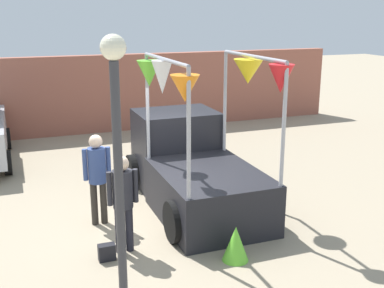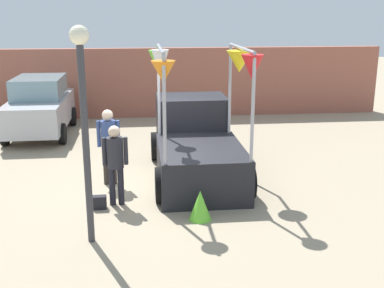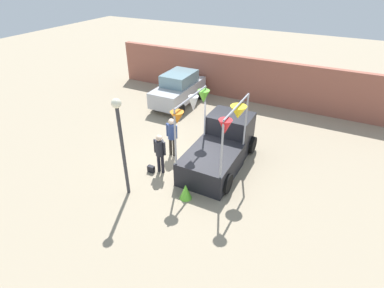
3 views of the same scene
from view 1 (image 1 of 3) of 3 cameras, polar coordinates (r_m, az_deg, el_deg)
ground_plane at (r=9.65m, az=-4.15°, el=-9.03°), size 60.00×60.00×0.00m
vendor_truck at (r=10.31m, az=-0.17°, el=-2.19°), size 2.41×4.09×3.21m
person_customer at (r=8.15m, az=-8.20°, el=-6.00°), size 0.53×0.34×1.71m
person_vendor at (r=9.28m, az=-11.17°, el=-3.10°), size 0.53×0.34×1.78m
handbag at (r=8.28m, az=-10.06°, el=-12.52°), size 0.28×0.16×0.28m
street_lamp at (r=6.11m, az=-8.88°, el=0.70°), size 0.32×0.32×3.74m
brick_boundary_wall at (r=16.54m, az=-11.91°, el=5.76°), size 18.00×0.36×2.60m
folded_kite_bundle_lime at (r=8.12m, az=5.19°, el=-11.67°), size 0.59×0.59×0.60m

